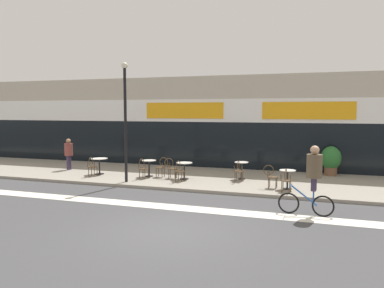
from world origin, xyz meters
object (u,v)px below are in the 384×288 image
(cafe_chair_0_near, at_px, (92,165))
(cafe_chair_4_near, at_px, (286,179))
(cafe_chair_2_near, at_px, (179,170))
(lamp_post, at_px, (125,113))
(cafe_chair_1_near, at_px, (143,167))
(pedestrian_near_end, at_px, (69,151))
(bistro_table_2, at_px, (184,167))
(cafe_chair_3_near, at_px, (239,170))
(bistro_table_1, at_px, (149,165))
(cafe_chair_4_side, at_px, (271,175))
(cafe_chair_1_side, at_px, (162,166))
(bistro_table_4, at_px, (287,176))
(planter_pot, at_px, (331,160))
(cyclist_0, at_px, (313,174))
(bistro_table_0, at_px, (99,163))
(cafe_chair_2_side, at_px, (171,167))
(bistro_table_3, at_px, (241,167))

(cafe_chair_0_near, distance_m, cafe_chair_4_near, 8.70)
(cafe_chair_2_near, height_order, lamp_post, lamp_post)
(cafe_chair_1_near, height_order, pedestrian_near_end, pedestrian_near_end)
(bistro_table_2, xyz_separation_m, cafe_chair_3_near, (2.38, 0.16, -0.01))
(cafe_chair_3_near, relative_size, pedestrian_near_end, 0.57)
(bistro_table_1, bearing_deg, cafe_chair_0_near, -161.90)
(pedestrian_near_end, bearing_deg, cafe_chair_4_side, 172.06)
(pedestrian_near_end, bearing_deg, cafe_chair_2_near, 168.74)
(bistro_table_1, xyz_separation_m, cafe_chair_1_side, (0.63, 0.00, -0.01))
(bistro_table_4, bearing_deg, planter_pot, 66.00)
(bistro_table_1, height_order, cyclist_0, cyclist_0)
(bistro_table_0, xyz_separation_m, cafe_chair_2_side, (3.61, 0.05, -0.03))
(pedestrian_near_end, bearing_deg, lamp_post, 155.00)
(bistro_table_2, distance_m, bistro_table_4, 4.51)
(bistro_table_4, bearing_deg, cafe_chair_3_near, 156.16)
(bistro_table_0, xyz_separation_m, lamp_post, (2.12, -1.31, 2.34))
(bistro_table_4, relative_size, lamp_post, 0.15)
(cyclist_0, bearing_deg, cafe_chair_3_near, -48.73)
(bistro_table_3, xyz_separation_m, cyclist_0, (2.99, -4.61, 0.61))
(cafe_chair_4_near, bearing_deg, cafe_chair_2_near, 85.39)
(planter_pot, bearing_deg, cafe_chair_1_side, -158.16)
(cafe_chair_1_side, xyz_separation_m, cafe_chair_2_side, (0.50, -0.13, 0.00))
(bistro_table_0, xyz_separation_m, cafe_chair_4_near, (8.68, -1.31, -0.03))
(bistro_table_4, height_order, cafe_chair_4_near, cafe_chair_4_near)
(bistro_table_2, bearing_deg, bistro_table_3, 18.35)
(cafe_chair_3_near, bearing_deg, cafe_chair_2_side, 93.48)
(lamp_post, bearing_deg, planter_pot, 28.09)
(bistro_table_1, relative_size, cyclist_0, 0.36)
(bistro_table_1, relative_size, pedestrian_near_end, 0.47)
(bistro_table_0, bearing_deg, cafe_chair_4_side, -4.85)
(bistro_table_2, height_order, pedestrian_near_end, pedestrian_near_end)
(cafe_chair_2_side, distance_m, pedestrian_near_end, 5.85)
(cafe_chair_2_side, bearing_deg, pedestrian_near_end, 166.35)
(cafe_chair_1_side, distance_m, cafe_chair_3_near, 3.50)
(cafe_chair_2_near, relative_size, cafe_chair_2_side, 1.00)
(cafe_chair_4_side, bearing_deg, cafe_chair_0_near, -178.28)
(bistro_table_1, relative_size, planter_pot, 0.55)
(cafe_chair_1_side, bearing_deg, cafe_chair_3_near, 178.93)
(cafe_chair_2_near, relative_size, lamp_post, 0.18)
(cafe_chair_4_near, bearing_deg, cafe_chair_4_side, 49.54)
(bistro_table_1, xyz_separation_m, cyclist_0, (7.12, -3.94, 0.61))
(bistro_table_0, bearing_deg, cyclist_0, -21.34)
(bistro_table_1, xyz_separation_m, pedestrian_near_end, (-4.68, 0.48, 0.41))
(bistro_table_3, xyz_separation_m, cafe_chair_2_side, (-3.01, -0.80, -0.01))
(cafe_chair_0_near, bearing_deg, cyclist_0, -114.19)
(cafe_chair_0_near, xyz_separation_m, cafe_chair_2_near, (4.22, 0.06, 0.00))
(cafe_chair_4_near, height_order, cafe_chair_4_side, same)
(cafe_chair_0_near, bearing_deg, cafe_chair_2_near, -95.28)
(bistro_table_0, height_order, planter_pot, planter_pot)
(bistro_table_4, bearing_deg, bistro_table_0, 175.48)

